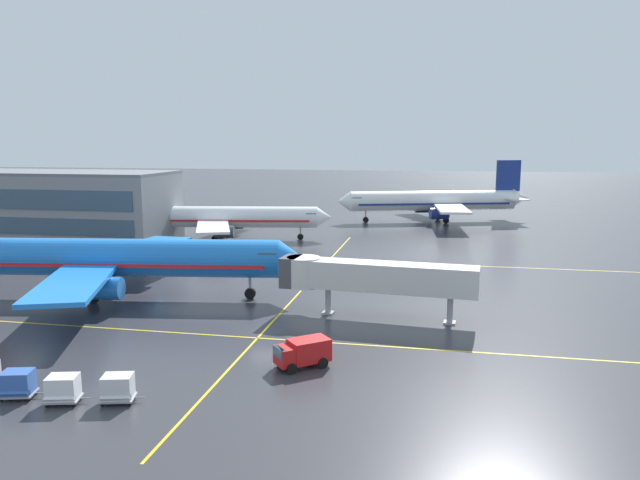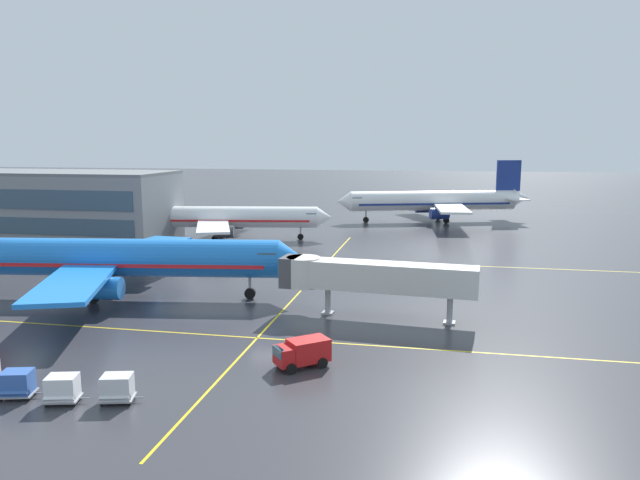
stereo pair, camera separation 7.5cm
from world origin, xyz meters
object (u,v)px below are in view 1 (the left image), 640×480
Objects in this scene: airliner_third_row at (435,201)px; baggage_cart_row_middle at (63,389)px; airliner_front_gate at (116,258)px; airliner_second_row at (225,217)px; baggage_cart_row_fourth at (118,388)px; baggage_cart_row_second at (18,384)px; jet_bridge at (363,276)px; service_truck_red_van at (302,352)px.

airliner_third_row reaches higher than baggage_cart_row_middle.
airliner_front_gate is 39.31m from airliner_second_row.
airliner_front_gate reaches higher than baggage_cart_row_fourth.
jet_bridge is at bearing 48.77° from baggage_cart_row_second.
airliner_second_row reaches higher than baggage_cart_row_fourth.
airliner_front_gate is at bearing 119.57° from baggage_cart_row_fourth.
service_truck_red_van reaches higher than baggage_cart_row_fourth.
jet_bridge is (2.84, 13.94, 2.88)m from service_truck_red_van.
baggage_cart_row_fourth is (-19.71, -94.54, -3.41)m from airliner_third_row.
baggage_cart_row_fourth is (6.89, 0.65, 0.00)m from baggage_cart_row_second.
airliner_third_row is (33.69, 69.90, 0.07)m from airliner_front_gate.
airliner_third_row is at bearing 84.92° from jet_bridge.
airliner_second_row reaches higher than service_truck_red_van.
baggage_cart_row_middle is at bearing -103.65° from airliner_third_row.
jet_bridge is at bearing -4.70° from airliner_front_gate.
baggage_cart_row_fourth is (15.84, -63.89, -2.88)m from airliner_second_row.
airliner_third_row reaches higher than airliner_second_row.
airliner_front_gate is at bearing -87.29° from airliner_second_row.
baggage_cart_row_second is (-26.60, -95.19, -3.41)m from airliner_third_row.
baggage_cart_row_fourth is at bearing -60.43° from airliner_front_gate.
airliner_second_row is at bearing 103.92° from baggage_cart_row_fourth.
airliner_front_gate reaches higher than jet_bridge.
airliner_second_row is 65.22m from baggage_cart_row_second.
airliner_third_row is 98.89m from baggage_cart_row_second.
baggage_cart_row_second is 1.00× the size of baggage_cart_row_fourth.
airliner_second_row is 50.71m from jet_bridge.
service_truck_red_van is 1.51× the size of baggage_cart_row_second.
service_truck_red_van is 1.51× the size of baggage_cart_row_middle.
baggage_cart_row_middle is (-13.90, -9.25, -0.17)m from service_truck_red_van.
baggage_cart_row_middle is at bearing -146.34° from service_truck_red_van.
baggage_cart_row_second is (8.95, -64.54, -2.88)m from airliner_second_row.
airliner_second_row is 12.71× the size of baggage_cart_row_middle.
airliner_third_row is at bearing 76.35° from baggage_cart_row_middle.
airliner_third_row is 14.20× the size of baggage_cart_row_fourth.
airliner_front_gate is at bearing -115.73° from airliner_third_row.
airliner_third_row is 14.20× the size of baggage_cart_row_second.
service_truck_red_van is at bearing 33.66° from baggage_cart_row_middle.
baggage_cart_row_fourth is 26.22m from jet_bridge.
airliner_third_row is (35.55, 30.64, 0.54)m from airliner_second_row.
jet_bridge is at bearing 54.17° from baggage_cart_row_middle.
baggage_cart_row_second is at bearing 177.48° from baggage_cart_row_middle.
airliner_front_gate reaches higher than service_truck_red_van.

